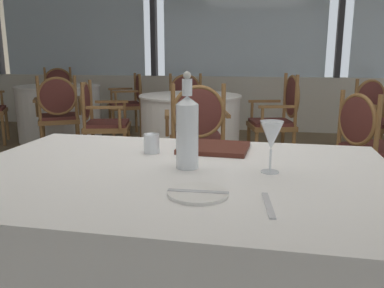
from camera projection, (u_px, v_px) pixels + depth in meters
ground_plane at (187, 249)px, 2.42m from camera, size 14.41×14.41×0.00m
window_wall_far at (242, 55)px, 6.14m from camera, size 9.19×0.14×2.95m
foreground_table at (175, 265)px, 1.51m from camera, size 1.59×1.08×0.76m
side_plate at (198, 193)px, 1.17m from camera, size 0.18×0.18×0.01m
butter_knife at (198, 192)px, 1.17m from camera, size 0.18×0.03×0.00m
dinner_fork at (268, 205)px, 1.08m from camera, size 0.04×0.19×0.00m
water_bottle at (187, 130)px, 1.42m from camera, size 0.08×0.08×0.35m
wine_glass at (271, 136)px, 1.37m from camera, size 0.08×0.08×0.18m
water_tumbler at (152, 143)px, 1.67m from camera, size 0.07×0.07×0.08m
menu_book at (214, 148)px, 1.73m from camera, size 0.30×0.26×0.02m
background_table_0 at (190, 130)px, 4.25m from camera, size 1.09×1.09×0.76m
dining_chair_0_0 at (186, 104)px, 5.15m from camera, size 0.61×0.56×0.94m
dining_chair_0_1 at (99, 117)px, 4.15m from camera, size 0.56×0.61×0.91m
dining_chair_0_2 at (197, 131)px, 3.26m from camera, size 0.61×0.56×0.96m
dining_chair_0_3 at (280, 113)px, 4.27m from camera, size 0.56×0.61×0.98m
dining_chair_1_0 at (377, 115)px, 4.23m from camera, size 0.65×0.63×0.93m
dining_chair_1_1 at (369, 140)px, 3.04m from camera, size 0.63×0.65×0.91m
background_table_2 at (60, 113)px, 5.56m from camera, size 1.17×1.17×0.76m
dining_chair_2_0 at (58, 110)px, 4.58m from camera, size 0.65×0.63×0.95m
dining_chair_2_1 at (130, 99)px, 5.83m from camera, size 0.63×0.65×0.92m
dining_chair_2_2 at (59, 93)px, 6.46m from camera, size 0.65×0.63×0.99m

